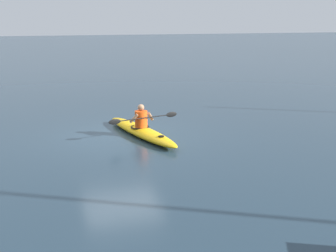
{
  "coord_description": "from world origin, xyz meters",
  "views": [
    {
      "loc": [
        2.52,
        13.49,
        3.71
      ],
      "look_at": [
        -0.52,
        3.56,
        1.13
      ],
      "focal_mm": 47.14,
      "sensor_mm": 36.0,
      "label": 1
    }
  ],
  "objects": [
    {
      "name": "kayak",
      "position": [
        -0.65,
        0.17,
        0.15
      ],
      "size": [
        1.68,
        4.32,
        0.29
      ],
      "color": "#EAB214",
      "rests_on": "ground"
    },
    {
      "name": "ground_plane",
      "position": [
        0.0,
        0.0,
        0.0
      ],
      "size": [
        160.0,
        160.0,
        0.0
      ],
      "primitive_type": "plane",
      "color": "#233847"
    },
    {
      "name": "kayaker",
      "position": [
        -0.66,
        0.21,
        0.59
      ],
      "size": [
        2.35,
        0.7,
        0.74
      ],
      "color": "#E04C14",
      "rests_on": "kayak"
    }
  ]
}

